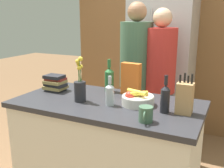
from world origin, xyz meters
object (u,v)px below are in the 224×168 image
at_px(flower_vase, 80,88).
at_px(bottle_vinegar, 110,94).
at_px(person_at_sink, 136,74).
at_px(person_in_blue, 160,79).
at_px(cereal_box, 131,79).
at_px(book_stack, 55,83).
at_px(refrigerator, 162,62).
at_px(bottle_oil, 109,79).
at_px(coffee_mug, 146,114).
at_px(knife_block, 185,98).
at_px(fruit_bowl, 138,99).
at_px(bottle_wine, 165,98).

relative_size(flower_vase, bottle_vinegar, 1.58).
relative_size(person_at_sink, person_in_blue, 1.04).
relative_size(cereal_box, book_stack, 1.35).
xyz_separation_m(refrigerator, bottle_oil, (-0.15, -1.17, 0.03)).
distance_m(cereal_box, coffee_mug, 0.61).
relative_size(refrigerator, person_at_sink, 1.17).
bearing_deg(person_in_blue, flower_vase, -106.89).
height_order(knife_block, person_in_blue, person_in_blue).
relative_size(fruit_bowl, book_stack, 1.22).
bearing_deg(bottle_vinegar, book_stack, 167.06).
xyz_separation_m(fruit_bowl, bottle_wine, (0.22, -0.07, 0.06)).
bearing_deg(person_at_sink, bottle_wine, -58.02).
relative_size(refrigerator, book_stack, 9.85).
relative_size(fruit_bowl, bottle_oil, 0.85).
height_order(fruit_bowl, knife_block, knife_block).
xyz_separation_m(coffee_mug, bottle_vinegar, (-0.34, 0.19, 0.04)).
bearing_deg(bottle_wine, refrigerator, 106.07).
bearing_deg(bottle_vinegar, bottle_oil, 116.93).
distance_m(fruit_bowl, bottle_wine, 0.24).
distance_m(book_stack, bottle_vinegar, 0.63).
relative_size(knife_block, person_in_blue, 0.17).
xyz_separation_m(fruit_bowl, bottle_vinegar, (-0.18, -0.10, 0.04)).
relative_size(bottle_oil, person_at_sink, 0.17).
distance_m(cereal_box, person_in_blue, 0.60).
distance_m(fruit_bowl, book_stack, 0.80).
height_order(cereal_box, coffee_mug, cereal_box).
height_order(fruit_bowl, flower_vase, flower_vase).
xyz_separation_m(bottle_oil, bottle_wine, (0.58, -0.31, -0.01)).
relative_size(fruit_bowl, person_at_sink, 0.14).
height_order(refrigerator, flower_vase, refrigerator).
distance_m(flower_vase, book_stack, 0.39).
bearing_deg(coffee_mug, refrigerator, 102.01).
relative_size(refrigerator, cereal_box, 7.29).
xyz_separation_m(book_stack, bottle_wine, (1.02, -0.11, 0.03)).
distance_m(bottle_vinegar, person_in_blue, 0.92).
height_order(fruit_bowl, person_at_sink, person_at_sink).
distance_m(book_stack, person_in_blue, 1.06).
relative_size(bottle_wine, person_at_sink, 0.16).
bearing_deg(fruit_bowl, cereal_box, 122.86).
bearing_deg(fruit_bowl, flower_vase, -165.02).
xyz_separation_m(coffee_mug, bottle_oil, (-0.51, 0.52, 0.06)).
relative_size(refrigerator, person_in_blue, 1.21).
height_order(coffee_mug, bottle_wine, bottle_wine).
height_order(flower_vase, bottle_vinegar, flower_vase).
bearing_deg(coffee_mug, fruit_bowl, 118.83).
bearing_deg(bottle_vinegar, cereal_box, 83.63).
bearing_deg(fruit_bowl, bottle_wine, -17.99).
height_order(bottle_wine, person_in_blue, person_in_blue).
distance_m(refrigerator, fruit_bowl, 1.42).
relative_size(coffee_mug, bottle_vinegar, 0.58).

